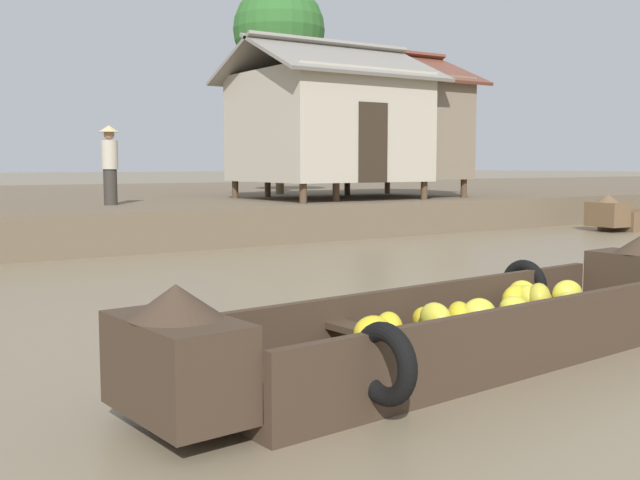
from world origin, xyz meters
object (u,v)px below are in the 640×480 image
Objects in this scene: vendor_person at (110,161)px; banana_boat at (473,324)px; stilt_house_mid_left at (328,125)px; palm_tree_near at (279,31)px; stilt_house_mid_right at (365,126)px.

banana_boat is at bearing -94.13° from vendor_person.
stilt_house_mid_left is 4.44m from palm_tree_near.
vendor_person is at bearing -178.62° from stilt_house_mid_right.
stilt_house_mid_right is at bearing 14.12° from stilt_house_mid_left.
stilt_house_mid_left reaches higher than vendor_person.
stilt_house_mid_right reaches higher than vendor_person.
palm_tree_near reaches higher than vendor_person.
stilt_house_mid_right is at bearing 56.51° from banana_boat.
stilt_house_mid_right is at bearing -75.66° from palm_tree_near.
stilt_house_mid_right is at bearing 1.38° from vendor_person.
vendor_person reaches higher than banana_boat.
banana_boat is 14.01m from stilt_house_mid_right.
stilt_house_mid_left is 2.76× the size of vendor_person.
banana_boat is 0.99× the size of palm_tree_near.
banana_boat is at bearing -119.09° from stilt_house_mid_left.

